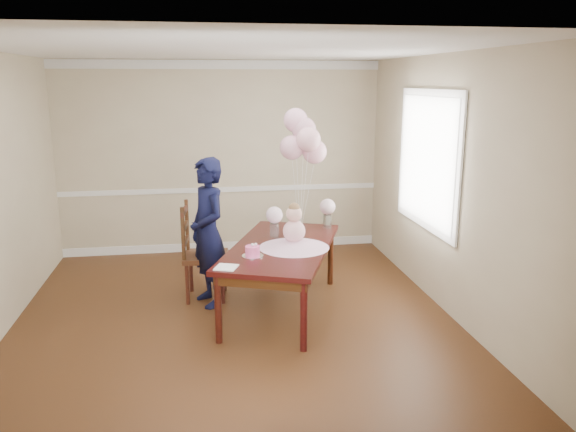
{
  "coord_description": "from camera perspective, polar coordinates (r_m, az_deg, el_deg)",
  "views": [
    {
      "loc": [
        -0.32,
        -5.44,
        2.42
      ],
      "look_at": [
        0.58,
        0.15,
        1.05
      ],
      "focal_mm": 35.0,
      "sensor_mm": 36.0,
      "label": 1
    }
  ],
  "objects": [
    {
      "name": "cake_platter",
      "position": [
        5.57,
        -3.62,
        -4.07
      ],
      "size": [
        0.28,
        0.28,
        0.01
      ],
      "primitive_type": "cylinder",
      "rotation": [
        0.0,
        0.0,
        -0.37
      ],
      "color": "white",
      "rests_on": "dining_table_top"
    },
    {
      "name": "table_leg_bl",
      "position": [
        6.97,
        -2.32,
        -3.78
      ],
      "size": [
        0.09,
        0.09,
        0.68
      ],
      "primitive_type": "cylinder",
      "rotation": [
        0.0,
        0.0,
        -0.37
      ],
      "color": "black",
      "rests_on": "floor"
    },
    {
      "name": "chair_rail_trim",
      "position": [
        8.09,
        -6.7,
        2.68
      ],
      "size": [
        4.5,
        0.02,
        0.07
      ],
      "primitive_type": "cube",
      "color": "silver",
      "rests_on": "wall_back"
    },
    {
      "name": "balloon_e",
      "position": [
        6.28,
        2.71,
        6.55
      ],
      "size": [
        0.27,
        0.27,
        0.27
      ],
      "primitive_type": "sphere",
      "color": "#FFB4CB",
      "rests_on": "balloon_ribbon_e"
    },
    {
      "name": "roses_far",
      "position": [
        6.59,
        4.03,
        0.95
      ],
      "size": [
        0.18,
        0.18,
        0.18
      ],
      "primitive_type": "sphere",
      "color": "beige",
      "rests_on": "rose_vase_far"
    },
    {
      "name": "window_blinds",
      "position": [
        6.52,
        13.86,
        5.54
      ],
      "size": [
        0.01,
        1.5,
        1.4
      ],
      "primitive_type": "cube",
      "color": "white",
      "rests_on": "wall_right"
    },
    {
      "name": "chair_back_post_r",
      "position": [
        6.53,
        -10.21,
        -0.95
      ],
      "size": [
        0.05,
        0.05,
        0.61
      ],
      "primitive_type": "cylinder",
      "rotation": [
        0.0,
        0.0,
        -0.1
      ],
      "color": "#3C2010",
      "rests_on": "dining_chair_seat"
    },
    {
      "name": "rose_vase_near",
      "position": [
        6.21,
        -1.39,
        -1.46
      ],
      "size": [
        0.13,
        0.13,
        0.16
      ],
      "primitive_type": "cylinder",
      "rotation": [
        0.0,
        0.0,
        -0.37
      ],
      "color": "silver",
      "rests_on": "dining_table_top"
    },
    {
      "name": "wall_front",
      "position": [
        3.15,
        -2.81,
        -6.29
      ],
      "size": [
        4.5,
        0.02,
        2.7
      ],
      "primitive_type": "cube",
      "color": "tan",
      "rests_on": "floor"
    },
    {
      "name": "floor",
      "position": [
        5.97,
        -5.37,
        -10.39
      ],
      "size": [
        4.5,
        5.0,
        0.0
      ],
      "primitive_type": "cube",
      "color": "#331B0C",
      "rests_on": "ground"
    },
    {
      "name": "balloon_weight",
      "position": [
        6.41,
        1.22,
        -1.61
      ],
      "size": [
        0.05,
        0.05,
        0.02
      ],
      "primitive_type": "cylinder",
      "rotation": [
        0.0,
        0.0,
        -0.37
      ],
      "color": "silver",
      "rests_on": "dining_table_top"
    },
    {
      "name": "ceiling",
      "position": [
        5.46,
        -6.02,
        16.47
      ],
      "size": [
        4.5,
        5.0,
        0.02
      ],
      "primitive_type": "cube",
      "color": "white",
      "rests_on": "wall_back"
    },
    {
      "name": "cake_flower_a",
      "position": [
        5.54,
        -3.63,
        -2.93
      ],
      "size": [
        0.03,
        0.03,
        0.03
      ],
      "primitive_type": "sphere",
      "color": "white",
      "rests_on": "birthday_cake"
    },
    {
      "name": "balloon_ribbon_d",
      "position": [
        6.35,
        1.0,
        3.36
      ],
      "size": [
        0.04,
        0.12,
        1.1
      ],
      "primitive_type": "cylinder",
      "rotation": [
        -0.09,
        -0.07,
        -0.37
      ],
      "color": "silver",
      "rests_on": "balloon_weight"
    },
    {
      "name": "balloon_ribbon_e",
      "position": [
        6.35,
        1.95,
        1.78
      ],
      "size": [
        0.15,
        0.02,
        0.75
      ],
      "primitive_type": "cylinder",
      "rotation": [
        -0.09,
        0.17,
        -0.37
      ],
      "color": "white",
      "rests_on": "balloon_weight"
    },
    {
      "name": "baby_hair",
      "position": [
        5.75,
        0.63,
        0.79
      ],
      "size": [
        0.12,
        0.12,
        0.12
      ],
      "primitive_type": "sphere",
      "color": "brown",
      "rests_on": "baby_head"
    },
    {
      "name": "baby_skirt",
      "position": [
        5.84,
        0.62,
        -2.74
      ],
      "size": [
        0.95,
        0.95,
        0.1
      ],
      "primitive_type": "cone",
      "rotation": [
        0.0,
        0.0,
        -0.37
      ],
      "color": "#E1A5C6",
      "rests_on": "dining_table_top"
    },
    {
      "name": "baby_head",
      "position": [
        5.76,
        0.62,
        0.22
      ],
      "size": [
        0.16,
        0.16,
        0.16
      ],
      "primitive_type": "sphere",
      "color": "beige",
      "rests_on": "baby_torso"
    },
    {
      "name": "balloon_ribbon_a",
      "position": [
        6.33,
        0.81,
        1.97
      ],
      "size": [
        0.08,
        0.04,
        0.81
      ],
      "primitive_type": "cylinder",
      "rotation": [
        0.0,
        -0.1,
        -0.37
      ],
      "color": "silver",
      "rests_on": "balloon_weight"
    },
    {
      "name": "birthday_cake",
      "position": [
        5.55,
        -3.62,
        -3.55
      ],
      "size": [
        0.19,
        0.19,
        0.1
      ],
      "primitive_type": "cylinder",
      "rotation": [
        0.0,
        0.0,
        -0.37
      ],
      "color": "#F24C94",
      "rests_on": "cake_platter"
    },
    {
      "name": "chair_leg_fr",
      "position": [
        6.29,
        -6.64,
        -6.82
      ],
      "size": [
        0.05,
        0.05,
        0.47
      ],
      "primitive_type": "cylinder",
      "rotation": [
        0.0,
        0.0,
        -0.1
      ],
      "color": "#3B1510",
      "rests_on": "floor"
    },
    {
      "name": "wall_right",
      "position": [
        6.11,
        15.9,
        3.0
      ],
      "size": [
        0.02,
        5.0,
        2.7
      ],
      "primitive_type": "cube",
      "color": "tan",
      "rests_on": "floor"
    },
    {
      "name": "window_frame",
      "position": [
        6.52,
        14.01,
        5.54
      ],
      "size": [
        0.02,
        1.66,
        1.56
      ],
      "primitive_type": "cube",
      "color": "white",
      "rests_on": "wall_right"
    },
    {
      "name": "table_leg_br",
      "position": [
        6.82,
        4.35,
        -4.2
      ],
      "size": [
        0.09,
        0.09,
        0.68
      ],
      "primitive_type": "cylinder",
      "rotation": [
        0.0,
        0.0,
        -0.37
      ],
      "color": "black",
      "rests_on": "floor"
    },
    {
      "name": "balloon_a",
      "position": [
        6.25,
        0.39,
        6.97
      ],
      "size": [
        0.27,
        0.27,
        0.27
      ],
      "primitive_type": "sphere",
      "color": "#E4A1B5",
      "rests_on": "balloon_ribbon_a"
    },
    {
      "name": "chair_back_post_l",
      "position": [
        6.16,
        -10.61,
        -1.87
      ],
      "size": [
        0.05,
        0.05,
        0.61
      ],
      "primitive_type": "cylinder",
      "rotation": [
        0.0,
        0.0,
        -0.1
      ],
      "color": "#321C0D",
      "rests_on": "dining_chair_seat"
    },
    {
      "name": "crown_molding",
      "position": [
        7.94,
        -7.06,
        15.02
      ],
      "size": [
        4.5,
        0.02,
        0.12
      ],
      "primitive_type": "cube",
      "color": "silver",
      "rests_on": "wall_back"
    },
    {
      "name": "balloon_d",
      "position": [
        6.33,
        0.78,
        9.7
      ],
      "size": [
        0.27,
        0.27,
        0.27
      ],
      "primitive_type": "sphere",
      "color": "#FFB4D1",
      "rests_on": "balloon_ribbon_d"
    },
    {
      "name": "balloon_c",
      "position": [
        6.3,
        1.62,
        8.79
      ],
      "size": [
        0.27,
        0.27,
        0.27
      ],
      "primitive_type": "sphere",
      "color": "#DC9BB1",
      "rests_on": "balloon_ribbon_c"
    },
    {
      "name": "baseboard_trim",
      "position": [
        8.28,
        -6.54,
        -3.04
      ],
      "size": [
        4.5,
        0.02,
        0.12
      ],
      "primitive_type": "cube",
      "color": "white",
      "rests_on": "floor"
    },
    {
      "name": "chair_slat_mid",
      "position": [
        6.33,
        -10.42,
        -1.02
      ],
      "size": [
        0.07,
        0.43,
        0.05
      ],
      "primitive_type": "cube",
      "rotation": [
        0.0,
        0.0,
        -0.1
      ],
      "color": "#351C0E",
      "rests_on": "dining_chair_seat"
    },
    {
      "name": "balloon_b",
      "position": [
        6.15,
        2.08,
        7.77
      ],
      "size": [
        0.27,
        0.27,
        0.27
      ],
      "primitive_type": "sphere",
      "color": "#FAB1BF",
      "rests_on": "balloon_ribbon_b"
    },
    {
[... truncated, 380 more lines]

